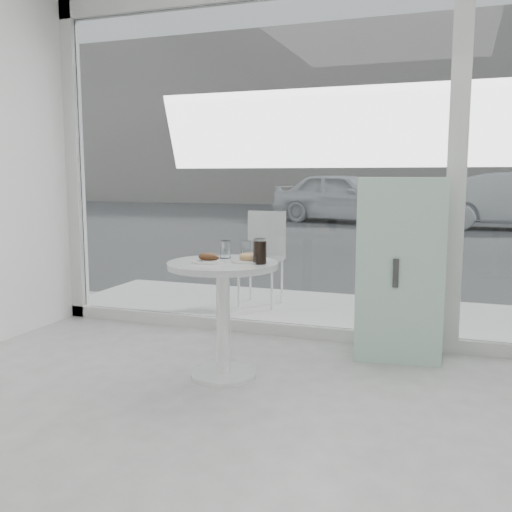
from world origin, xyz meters
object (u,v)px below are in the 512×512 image
at_px(cola_glass, 260,252).
at_px(car_white, 346,197).
at_px(mint_cabinet, 399,268).
at_px(main_table, 223,295).
at_px(patio_chair, 263,252).
at_px(water_tumbler_b, 247,251).
at_px(water_tumbler_a, 225,250).
at_px(plate_donut, 250,259).
at_px(plate_fritter, 209,259).

bearing_deg(cola_glass, car_white, 98.34).
bearing_deg(mint_cabinet, main_table, -149.08).
height_order(patio_chair, car_white, car_white).
xyz_separation_m(main_table, water_tumbler_b, (0.11, 0.15, 0.28)).
bearing_deg(water_tumbler_a, patio_chair, 100.79).
xyz_separation_m(main_table, water_tumbler_a, (-0.05, 0.17, 0.27)).
distance_m(main_table, plate_donut, 0.30).
bearing_deg(water_tumbler_b, mint_cabinet, 36.37).
height_order(main_table, water_tumbler_b, water_tumbler_b).
relative_size(patio_chair, water_tumbler_a, 7.77).
xyz_separation_m(mint_cabinet, water_tumbler_a, (-1.09, -0.66, 0.17)).
distance_m(plate_donut, cola_glass, 0.12).
bearing_deg(mint_cabinet, water_tumbler_a, -156.54).
height_order(plate_donut, cola_glass, cola_glass).
bearing_deg(plate_donut, cola_glass, -34.45).
bearing_deg(patio_chair, water_tumbler_b, -74.96).
bearing_deg(water_tumbler_b, plate_donut, -56.31).
relative_size(plate_fritter, water_tumbler_a, 1.77).
relative_size(car_white, plate_donut, 17.61).
height_order(main_table, patio_chair, patio_chair).
bearing_deg(mint_cabinet, plate_donut, -146.55).
bearing_deg(water_tumbler_a, main_table, -72.80).
bearing_deg(plate_fritter, car_white, 96.88).
bearing_deg(water_tumbler_a, water_tumbler_b, -7.96).
relative_size(car_white, plate_fritter, 20.24).
distance_m(patio_chair, plate_fritter, 2.06).
distance_m(plate_fritter, cola_glass, 0.34).
distance_m(plate_fritter, water_tumbler_b, 0.28).
distance_m(main_table, car_white, 13.00).
xyz_separation_m(plate_fritter, cola_glass, (0.33, 0.06, 0.05)).
bearing_deg(cola_glass, main_table, -178.64).
height_order(car_white, cola_glass, car_white).
xyz_separation_m(main_table, patio_chair, (-0.40, 1.97, 0.02)).
height_order(water_tumbler_a, cola_glass, cola_glass).
bearing_deg(mint_cabinet, cola_glass, -141.35).
distance_m(mint_cabinet, cola_glass, 1.15).
bearing_deg(cola_glass, water_tumbler_b, 135.14).
distance_m(main_table, water_tumbler_b, 0.33).
xyz_separation_m(mint_cabinet, patio_chair, (-1.43, 1.14, -0.08)).
xyz_separation_m(mint_cabinet, car_white, (-2.67, 12.07, 0.07)).
relative_size(patio_chair, plate_donut, 3.81).
relative_size(main_table, water_tumbler_a, 6.48).
height_order(mint_cabinet, plate_fritter, mint_cabinet).
relative_size(main_table, car_white, 0.18).
distance_m(mint_cabinet, plate_fritter, 1.43).
bearing_deg(cola_glass, patio_chair, 108.25).
distance_m(mint_cabinet, patio_chair, 1.83).
distance_m(plate_fritter, water_tumbler_a, 0.23).
distance_m(patio_chair, plate_donut, 2.00).
bearing_deg(water_tumbler_a, plate_donut, -25.44).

